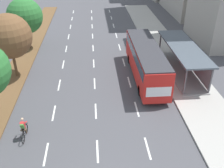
# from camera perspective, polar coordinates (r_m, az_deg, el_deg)

# --- Properties ---
(median_strip) EXTENTS (2.60, 52.00, 0.12)m
(median_strip) POSITION_cam_1_polar(r_m,az_deg,el_deg) (31.97, -19.20, 4.77)
(median_strip) COLOR brown
(median_strip) RESTS_ON ground
(sidewalk_right) EXTENTS (4.50, 52.00, 0.15)m
(sidewalk_right) POSITION_cam_1_polar(r_m,az_deg,el_deg) (32.24, 12.64, 6.01)
(sidewalk_right) COLOR #ADAAA3
(sidewalk_right) RESTS_ON ground
(lane_divider_left) EXTENTS (0.14, 48.82, 0.01)m
(lane_divider_left) POSITION_cam_1_polar(r_m,az_deg,el_deg) (30.11, -10.76, 4.30)
(lane_divider_left) COLOR white
(lane_divider_left) RESTS_ON ground
(lane_divider_center) EXTENTS (0.14, 48.82, 0.01)m
(lane_divider_center) POSITION_cam_1_polar(r_m,az_deg,el_deg) (29.91, -4.07, 4.59)
(lane_divider_center) COLOR white
(lane_divider_center) RESTS_ON ground
(lane_divider_right) EXTENTS (0.14, 48.82, 0.01)m
(lane_divider_right) POSITION_cam_1_polar(r_m,az_deg,el_deg) (30.12, 2.62, 4.83)
(lane_divider_right) COLOR white
(lane_divider_right) RESTS_ON ground
(bus_shelter) EXTENTS (2.90, 10.18, 2.86)m
(bus_shelter) POSITION_cam_1_polar(r_m,az_deg,el_deg) (28.09, 15.83, 5.90)
(bus_shelter) COLOR gray
(bus_shelter) RESTS_ON sidewalk_right
(bus) EXTENTS (2.54, 11.29, 3.37)m
(bus) POSITION_cam_1_polar(r_m,az_deg,el_deg) (26.20, 7.52, 5.53)
(bus) COLOR red
(bus) RESTS_ON ground
(cyclist) EXTENTS (0.46, 1.82, 1.71)m
(cyclist) POSITION_cam_1_polar(r_m,az_deg,el_deg) (19.80, -18.97, -9.43)
(cyclist) COLOR black
(cyclist) RESTS_ON ground
(median_tree_third) EXTENTS (4.39, 4.39, 6.44)m
(median_tree_third) POSITION_cam_1_polar(r_m,az_deg,el_deg) (27.19, -21.84, 9.75)
(median_tree_third) COLOR brown
(median_tree_third) RESTS_ON median_strip
(median_tree_fourth) EXTENTS (4.34, 4.34, 6.31)m
(median_tree_fourth) POSITION_cam_1_polar(r_m,az_deg,el_deg) (34.26, -18.76, 14.05)
(median_tree_fourth) COLOR brown
(median_tree_fourth) RESTS_ON median_strip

